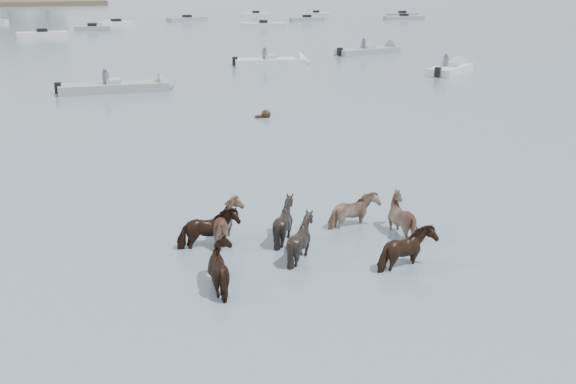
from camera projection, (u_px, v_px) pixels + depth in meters
name	position (u px, v px, depth m)	size (l,w,h in m)	color
ground	(362.00, 255.00, 15.14)	(400.00, 400.00, 0.00)	#4E5F70
pony_herd	(300.00, 235.00, 15.42)	(6.49, 4.03, 1.28)	black
swimming_pony	(265.00, 115.00, 29.81)	(0.72, 0.44, 0.44)	black
motorboat_b	(129.00, 87.00, 36.49)	(6.56, 2.07, 1.92)	gray
motorboat_c	(281.00, 62.00, 47.06)	(5.77, 2.60, 1.92)	silver
motorboat_d	(454.00, 68.00, 43.69)	(5.01, 4.22, 1.92)	silver
motorboat_e	(376.00, 51.00, 54.02)	(6.30, 2.58, 1.92)	gray
distant_flotilla	(85.00, 25.00, 81.39)	(102.43, 29.00, 0.93)	gray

